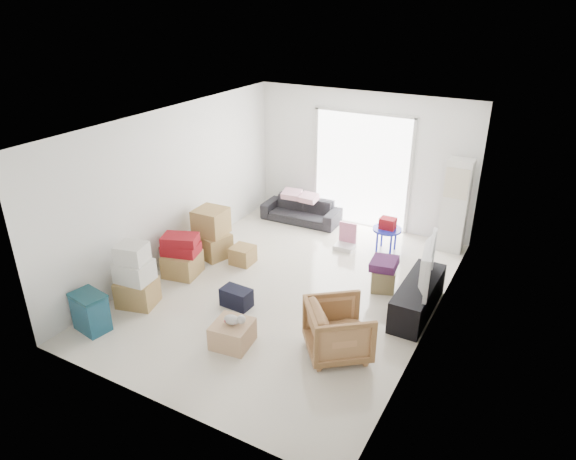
% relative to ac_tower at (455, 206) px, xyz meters
% --- Properties ---
extents(room_shell, '(4.98, 6.48, 3.18)m').
position_rel_ac_tower_xyz_m(room_shell, '(-1.95, -2.65, 0.48)').
color(room_shell, beige).
rests_on(room_shell, ground).
extents(sliding_door, '(2.10, 0.04, 2.33)m').
position_rel_ac_tower_xyz_m(sliding_door, '(-1.95, 0.33, 0.37)').
color(sliding_door, white).
rests_on(sliding_door, room_shell).
extents(ac_tower, '(0.45, 0.30, 1.75)m').
position_rel_ac_tower_xyz_m(ac_tower, '(0.00, 0.00, 0.00)').
color(ac_tower, silver).
rests_on(ac_tower, room_shell).
extents(tv_console, '(0.45, 1.50, 0.50)m').
position_rel_ac_tower_xyz_m(tv_console, '(0.05, -2.33, -0.63)').
color(tv_console, black).
rests_on(tv_console, room_shell).
extents(television, '(0.84, 1.23, 0.15)m').
position_rel_ac_tower_xyz_m(television, '(0.05, -2.33, -0.30)').
color(television, black).
rests_on(television, tv_console).
extents(sofa, '(1.64, 0.53, 0.63)m').
position_rel_ac_tower_xyz_m(sofa, '(-3.04, -0.15, -0.56)').
color(sofa, '#28272D').
rests_on(sofa, room_shell).
extents(pillow_left, '(0.41, 0.34, 0.12)m').
position_rel_ac_tower_xyz_m(pillow_left, '(-3.26, -0.16, -0.18)').
color(pillow_left, '#EDADC4').
rests_on(pillow_left, sofa).
extents(pillow_right, '(0.40, 0.33, 0.13)m').
position_rel_ac_tower_xyz_m(pillow_right, '(-2.85, -0.18, -0.17)').
color(pillow_right, '#EDADC4').
rests_on(pillow_right, sofa).
extents(armchair, '(1.07, 1.08, 0.81)m').
position_rel_ac_tower_xyz_m(armchair, '(-0.59, -3.80, -0.47)').
color(armchair, tan).
rests_on(armchair, room_shell).
extents(storage_bins, '(0.55, 0.42, 0.57)m').
position_rel_ac_tower_xyz_m(storage_bins, '(-3.85, -4.99, -0.59)').
color(storage_bins, navy).
rests_on(storage_bins, room_shell).
extents(box_stack_a, '(0.66, 0.59, 1.02)m').
position_rel_ac_tower_xyz_m(box_stack_a, '(-3.75, -4.19, -0.42)').
color(box_stack_a, tan).
rests_on(box_stack_a, room_shell).
extents(box_stack_b, '(0.67, 0.63, 0.73)m').
position_rel_ac_tower_xyz_m(box_stack_b, '(-3.75, -3.13, -0.54)').
color(box_stack_b, tan).
rests_on(box_stack_b, room_shell).
extents(box_stack_c, '(0.72, 0.65, 0.91)m').
position_rel_ac_tower_xyz_m(box_stack_c, '(-3.72, -2.32, -0.43)').
color(box_stack_c, tan).
rests_on(box_stack_c, room_shell).
extents(loose_box, '(0.39, 0.39, 0.31)m').
position_rel_ac_tower_xyz_m(loose_box, '(-3.08, -2.30, -0.72)').
color(loose_box, tan).
rests_on(loose_box, room_shell).
extents(duffel_bag, '(0.47, 0.29, 0.29)m').
position_rel_ac_tower_xyz_m(duffel_bag, '(-2.40, -3.50, -0.73)').
color(duffel_bag, black).
rests_on(duffel_bag, room_shell).
extents(ottoman, '(0.47, 0.47, 0.36)m').
position_rel_ac_tower_xyz_m(ottoman, '(-0.61, -1.96, -0.69)').
color(ottoman, '#9A8E59').
rests_on(ottoman, room_shell).
extents(blanket, '(0.43, 0.43, 0.14)m').
position_rel_ac_tower_xyz_m(blanket, '(-0.61, -1.96, -0.44)').
color(blanket, '#4E1F4D').
rests_on(blanket, ottoman).
extents(kids_table, '(0.53, 0.53, 0.66)m').
position_rel_ac_tower_xyz_m(kids_table, '(-1.02, -0.62, -0.41)').
color(kids_table, '#1C23AF').
rests_on(kids_table, room_shell).
extents(toy_walker, '(0.37, 0.33, 0.48)m').
position_rel_ac_tower_xyz_m(toy_walker, '(-1.72, -0.87, -0.74)').
color(toy_walker, silver).
rests_on(toy_walker, room_shell).
extents(wood_crate, '(0.56, 0.56, 0.33)m').
position_rel_ac_tower_xyz_m(wood_crate, '(-1.91, -4.31, -0.71)').
color(wood_crate, tan).
rests_on(wood_crate, room_shell).
extents(plush_bunny, '(0.31, 0.17, 0.15)m').
position_rel_ac_tower_xyz_m(plush_bunny, '(-1.88, -4.31, -0.47)').
color(plush_bunny, '#B2ADA8').
rests_on(plush_bunny, wood_crate).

